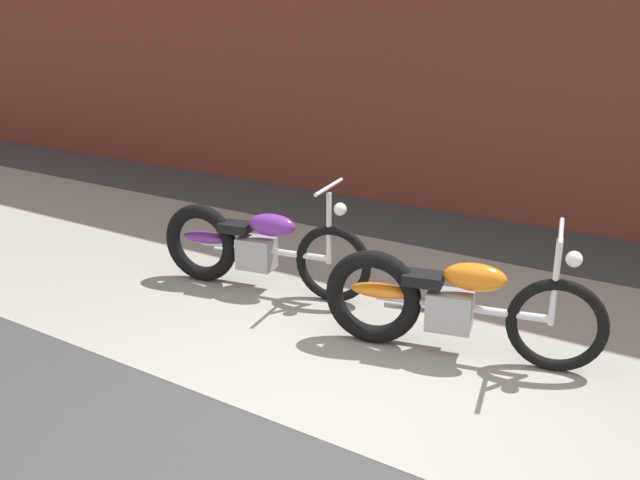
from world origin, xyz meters
The scene contains 4 objects.
ground_plane centered at (0.00, 0.00, 0.00)m, with size 80.00×80.00×0.00m, color #38383A.
sidewalk_slab centered at (0.00, 1.75, 0.00)m, with size 36.00×3.50×0.01m, color gray.
motorcycle_purple centered at (-1.74, 1.62, 0.40)m, with size 1.99×0.66×1.03m.
motorcycle_orange centered at (0.19, 1.39, 0.40)m, with size 1.97×0.73×1.03m.
Camera 1 is at (1.95, -2.89, 2.37)m, focal length 38.60 mm.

